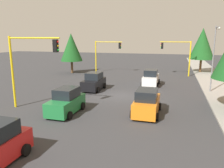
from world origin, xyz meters
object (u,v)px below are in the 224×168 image
object	(u,v)px
car_white	(151,78)
tree_opposite_side	(71,47)
traffic_signal_far_left	(177,51)
car_orange	(147,103)
traffic_signal_near_right	(30,59)
car_green	(66,102)
car_black	(94,82)
street_lamp_curbside	(214,52)
traffic_signal_far_right	(106,50)
tree_roadside_far	(202,44)

from	to	relation	value
car_white	tree_opposite_side	bearing A→B (deg)	-114.09
traffic_signal_far_left	car_orange	bearing A→B (deg)	-6.57
traffic_signal_far_left	traffic_signal_near_right	distance (m)	23.01
traffic_signal_near_right	car_orange	size ratio (longest dim) A/B	1.49
car_green	traffic_signal_far_left	bearing A→B (deg)	157.80
car_black	street_lamp_curbside	bearing A→B (deg)	98.49
traffic_signal_far_right	car_white	distance (m)	11.91
tree_opposite_side	car_white	distance (m)	15.31
car_orange	car_white	distance (m)	10.65
street_lamp_curbside	car_black	bearing A→B (deg)	-81.51
traffic_signal_far_right	tree_roadside_far	distance (m)	15.68
traffic_signal_near_right	car_white	distance (m)	14.92
traffic_signal_near_right	tree_roadside_far	size ratio (longest dim) A/B	0.81
car_green	street_lamp_curbside	bearing A→B (deg)	129.67
tree_roadside_far	tree_opposite_side	bearing A→B (deg)	-73.69
traffic_signal_near_right	tree_opposite_side	size ratio (longest dim) A/B	0.91
traffic_signal_far_right	car_green	size ratio (longest dim) A/B	1.37
tree_roadside_far	tree_opposite_side	size ratio (longest dim) A/B	1.13
traffic_signal_far_right	tree_roadside_far	world-z (taller)	tree_roadside_far
street_lamp_curbside	tree_roadside_far	xyz separation A→B (m)	(-14.39, 0.30, 0.45)
car_orange	car_green	distance (m)	6.25
traffic_signal_far_right	car_white	bearing A→B (deg)	45.59
traffic_signal_near_right	car_green	size ratio (longest dim) A/B	1.55
traffic_signal_near_right	street_lamp_curbside	size ratio (longest dim) A/B	0.85
tree_roadside_far	car_black	world-z (taller)	tree_roadside_far
car_white	traffic_signal_far_right	bearing A→B (deg)	-134.41
car_white	car_green	bearing A→B (deg)	-23.43
car_orange	car_green	bearing A→B (deg)	-76.48
traffic_signal_far_right	tree_roadside_far	xyz separation A→B (m)	(-4.00, 15.13, 1.07)
traffic_signal_far_left	car_green	world-z (taller)	traffic_signal_far_left
tree_roadside_far	car_black	distance (m)	21.04
tree_roadside_far	car_black	xyz separation A→B (m)	(16.25, -12.78, -3.90)
traffic_signal_far_left	tree_opposite_side	bearing A→B (deg)	-83.14
traffic_signal_far_left	tree_opposite_side	world-z (taller)	tree_opposite_side
traffic_signal_far_right	car_orange	xyz separation A→B (m)	(18.71, 9.11, -2.83)
tree_roadside_far	car_green	distance (m)	27.31
traffic_signal_near_right	car_green	distance (m)	4.55
street_lamp_curbside	car_black	xyz separation A→B (m)	(1.86, -12.48, -3.45)
tree_roadside_far	car_green	world-z (taller)	tree_roadside_far
traffic_signal_far_right	tree_opposite_side	world-z (taller)	tree_opposite_side
traffic_signal_far_left	tree_opposite_side	size ratio (longest dim) A/B	0.82
traffic_signal_far_left	car_green	xyz separation A→B (m)	(20.17, -8.23, -2.87)
traffic_signal_far_right	street_lamp_curbside	xyz separation A→B (m)	(10.39, 14.83, 0.62)
traffic_signal_far_left	tree_roadside_far	xyz separation A→B (m)	(-4.00, 3.86, 1.03)
car_black	tree_roadside_far	bearing A→B (deg)	141.81
traffic_signal_far_right	car_white	xyz separation A→B (m)	(8.10, 8.27, -2.83)
traffic_signal_near_right	street_lamp_curbside	xyz separation A→B (m)	(-9.61, 14.94, 0.17)
tree_opposite_side	traffic_signal_far_right	bearing A→B (deg)	110.42
car_black	car_white	distance (m)	7.23
street_lamp_curbside	tree_roadside_far	world-z (taller)	tree_roadside_far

